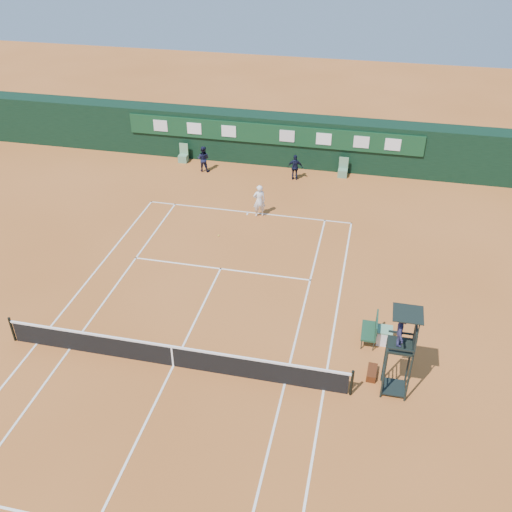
{
  "coord_description": "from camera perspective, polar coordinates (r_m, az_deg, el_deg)",
  "views": [
    {
      "loc": [
        6.23,
        -14.16,
        14.67
      ],
      "look_at": [
        1.74,
        6.0,
        1.2
      ],
      "focal_mm": 40.0,
      "sensor_mm": 36.0,
      "label": 1
    }
  ],
  "objects": [
    {
      "name": "tennis_net",
      "position": [
        20.97,
        -8.37,
        -9.8
      ],
      "size": [
        12.9,
        0.1,
        1.1
      ],
      "color": "black",
      "rests_on": "ground"
    },
    {
      "name": "ball_kid_left",
      "position": [
        35.06,
        -5.29,
        9.65
      ],
      "size": [
        0.78,
        0.61,
        1.58
      ],
      "primitive_type": "imported",
      "rotation": [
        0.0,
        0.0,
        3.13
      ],
      "color": "black",
      "rests_on": "ground"
    },
    {
      "name": "ground",
      "position": [
        21.32,
        -8.26,
        -10.81
      ],
      "size": [
        90.0,
        90.0,
        0.0
      ],
      "primitive_type": "plane",
      "color": "#BB652C",
      "rests_on": "ground"
    },
    {
      "name": "back_wall",
      "position": [
        35.98,
        1.74,
        11.64
      ],
      "size": [
        40.0,
        1.65,
        3.0
      ],
      "color": "black",
      "rests_on": "ground"
    },
    {
      "name": "tennis_bag",
      "position": [
        21.06,
        11.5,
        -11.37
      ],
      "size": [
        0.37,
        0.77,
        0.28
      ],
      "primitive_type": "cube",
      "rotation": [
        0.0,
        0.0,
        -0.06
      ],
      "color": "black",
      "rests_on": "ground"
    },
    {
      "name": "umpire_chair",
      "position": [
        19.15,
        14.4,
        -7.78
      ],
      "size": [
        0.96,
        0.95,
        3.42
      ],
      "color": "black",
      "rests_on": "ground"
    },
    {
      "name": "player_bench",
      "position": [
        22.16,
        11.54,
        -7.12
      ],
      "size": [
        0.56,
        1.2,
        1.1
      ],
      "color": "#183D27",
      "rests_on": "ground"
    },
    {
      "name": "player",
      "position": [
        29.79,
        0.33,
        5.55
      ],
      "size": [
        0.76,
        0.64,
        1.77
      ],
      "primitive_type": "imported",
      "rotation": [
        0.0,
        0.0,
        3.53
      ],
      "color": "white",
      "rests_on": "ground"
    },
    {
      "name": "ball_kid_right",
      "position": [
        33.91,
        3.94,
        8.84
      ],
      "size": [
        0.93,
        0.44,
        1.54
      ],
      "primitive_type": "imported",
      "rotation": [
        0.0,
        0.0,
        3.21
      ],
      "color": "black",
      "rests_on": "ground"
    },
    {
      "name": "cooler",
      "position": [
        22.37,
        12.7,
        -7.76
      ],
      "size": [
        0.57,
        0.57,
        0.65
      ],
      "color": "white",
      "rests_on": "ground"
    },
    {
      "name": "linesman_chair_right",
      "position": [
        34.79,
        8.67,
        8.36
      ],
      "size": [
        0.55,
        0.5,
        1.15
      ],
      "color": "#568362",
      "rests_on": "ground"
    },
    {
      "name": "linesman_chair_left",
      "position": [
        36.67,
        -7.27,
        9.8
      ],
      "size": [
        0.55,
        0.5,
        1.15
      ],
      "color": "#5A8A67",
      "rests_on": "ground"
    },
    {
      "name": "tennis_ball",
      "position": [
        28.42,
        -3.76,
        2.05
      ],
      "size": [
        0.07,
        0.07,
        0.07
      ],
      "primitive_type": "sphere",
      "color": "gold",
      "rests_on": "ground"
    },
    {
      "name": "court_lines",
      "position": [
        21.31,
        -8.26,
        -10.8
      ],
      "size": [
        11.05,
        23.85,
        0.01
      ],
      "color": "silver",
      "rests_on": "ground"
    }
  ]
}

